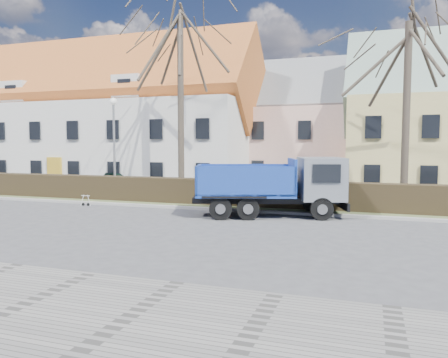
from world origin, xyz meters
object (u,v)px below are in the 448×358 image
(dump_truck, at_px, (265,186))
(streetlight, at_px, (114,148))
(cart_frame, at_px, (82,200))
(parked_car_a, at_px, (118,180))

(dump_truck, height_order, streetlight, streetlight)
(dump_truck, distance_m, streetlight, 10.25)
(cart_frame, bearing_deg, parked_car_a, 108.96)
(streetlight, distance_m, parked_car_a, 5.36)
(dump_truck, distance_m, cart_frame, 9.60)
(dump_truck, xyz_separation_m, streetlight, (-9.59, 3.24, 1.58))
(dump_truck, xyz_separation_m, cart_frame, (-9.54, 0.15, -1.02))
(dump_truck, relative_size, parked_car_a, 1.70)
(cart_frame, distance_m, parked_car_a, 7.73)
(parked_car_a, bearing_deg, cart_frame, -139.93)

